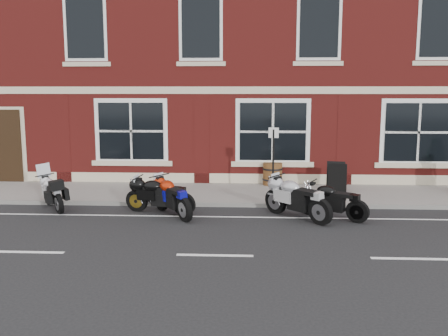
{
  "coord_description": "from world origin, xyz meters",
  "views": [
    {
      "loc": [
        0.72,
        -12.94,
        3.39
      ],
      "look_at": [
        -0.05,
        1.6,
        1.13
      ],
      "focal_mm": 40.0,
      "sensor_mm": 36.0,
      "label": 1
    }
  ],
  "objects_px": {
    "a_board_sign": "(337,177)",
    "parking_sign": "(273,158)",
    "moto_touring_silver": "(53,191)",
    "moto_sport_silver": "(297,197)",
    "moto_sport_red": "(172,195)",
    "barrel_planter": "(273,174)",
    "moto_sport_black": "(159,194)",
    "moto_naked_black": "(332,200)"
  },
  "relations": [
    {
      "from": "moto_naked_black",
      "to": "a_board_sign",
      "type": "distance_m",
      "value": 3.06
    },
    {
      "from": "moto_touring_silver",
      "to": "moto_sport_silver",
      "type": "relative_size",
      "value": 0.93
    },
    {
      "from": "moto_touring_silver",
      "to": "moto_sport_black",
      "type": "height_order",
      "value": "moto_touring_silver"
    },
    {
      "from": "moto_sport_red",
      "to": "moto_sport_black",
      "type": "distance_m",
      "value": 0.46
    },
    {
      "from": "moto_sport_silver",
      "to": "moto_sport_black",
      "type": "bearing_deg",
      "value": 131.17
    },
    {
      "from": "moto_sport_silver",
      "to": "a_board_sign",
      "type": "distance_m",
      "value": 3.44
    },
    {
      "from": "moto_sport_black",
      "to": "barrel_planter",
      "type": "xyz_separation_m",
      "value": [
        3.31,
        3.77,
        -0.03
      ]
    },
    {
      "from": "moto_sport_black",
      "to": "moto_naked_black",
      "type": "height_order",
      "value": "moto_sport_black"
    },
    {
      "from": "parking_sign",
      "to": "moto_touring_silver",
      "type": "bearing_deg",
      "value": -154.93
    },
    {
      "from": "moto_sport_silver",
      "to": "barrel_planter",
      "type": "height_order",
      "value": "moto_sport_silver"
    },
    {
      "from": "moto_sport_red",
      "to": "moto_sport_silver",
      "type": "bearing_deg",
      "value": -37.62
    },
    {
      "from": "moto_sport_black",
      "to": "moto_naked_black",
      "type": "xyz_separation_m",
      "value": [
        4.72,
        -0.33,
        -0.03
      ]
    },
    {
      "from": "moto_sport_red",
      "to": "parking_sign",
      "type": "relative_size",
      "value": 0.84
    },
    {
      "from": "a_board_sign",
      "to": "parking_sign",
      "type": "xyz_separation_m",
      "value": [
        -2.12,
        -1.22,
        0.77
      ]
    },
    {
      "from": "moto_touring_silver",
      "to": "moto_sport_silver",
      "type": "xyz_separation_m",
      "value": [
        6.93,
        -0.77,
        0.07
      ]
    },
    {
      "from": "moto_sport_silver",
      "to": "barrel_planter",
      "type": "xyz_separation_m",
      "value": [
        -0.46,
        4.16,
        -0.08
      ]
    },
    {
      "from": "barrel_planter",
      "to": "parking_sign",
      "type": "xyz_separation_m",
      "value": [
        -0.09,
        -2.32,
        0.87
      ]
    },
    {
      "from": "barrel_planter",
      "to": "parking_sign",
      "type": "distance_m",
      "value": 2.48
    },
    {
      "from": "moto_sport_red",
      "to": "a_board_sign",
      "type": "relative_size",
      "value": 1.88
    },
    {
      "from": "moto_sport_black",
      "to": "barrel_planter",
      "type": "distance_m",
      "value": 5.02
    },
    {
      "from": "moto_naked_black",
      "to": "moto_sport_red",
      "type": "bearing_deg",
      "value": 122.58
    },
    {
      "from": "moto_naked_black",
      "to": "a_board_sign",
      "type": "relative_size",
      "value": 1.76
    },
    {
      "from": "moto_naked_black",
      "to": "barrel_planter",
      "type": "relative_size",
      "value": 2.21
    },
    {
      "from": "moto_sport_black",
      "to": "moto_sport_silver",
      "type": "bearing_deg",
      "value": -80.19
    },
    {
      "from": "moto_sport_silver",
      "to": "moto_naked_black",
      "type": "bearing_deg",
      "value": -39.15
    },
    {
      "from": "moto_touring_silver",
      "to": "moto_sport_silver",
      "type": "distance_m",
      "value": 6.97
    },
    {
      "from": "moto_sport_black",
      "to": "moto_sport_silver",
      "type": "relative_size",
      "value": 1.16
    },
    {
      "from": "moto_sport_silver",
      "to": "moto_naked_black",
      "type": "xyz_separation_m",
      "value": [
        0.95,
        0.06,
        -0.07
      ]
    },
    {
      "from": "moto_sport_black",
      "to": "parking_sign",
      "type": "bearing_deg",
      "value": -50.03
    },
    {
      "from": "moto_sport_red",
      "to": "moto_naked_black",
      "type": "distance_m",
      "value": 4.31
    },
    {
      "from": "moto_sport_black",
      "to": "barrel_planter",
      "type": "bearing_deg",
      "value": -25.56
    },
    {
      "from": "moto_sport_red",
      "to": "barrel_planter",
      "type": "distance_m",
      "value": 4.93
    },
    {
      "from": "barrel_planter",
      "to": "moto_sport_black",
      "type": "bearing_deg",
      "value": -131.3
    },
    {
      "from": "moto_touring_silver",
      "to": "barrel_planter",
      "type": "xyz_separation_m",
      "value": [
        6.47,
        3.4,
        -0.01
      ]
    },
    {
      "from": "moto_sport_black",
      "to": "moto_sport_silver",
      "type": "xyz_separation_m",
      "value": [
        3.78,
        -0.39,
        0.05
      ]
    },
    {
      "from": "moto_sport_silver",
      "to": "a_board_sign",
      "type": "xyz_separation_m",
      "value": [
        1.56,
        3.06,
        0.02
      ]
    },
    {
      "from": "moto_touring_silver",
      "to": "moto_naked_black",
      "type": "relative_size",
      "value": 0.95
    },
    {
      "from": "parking_sign",
      "to": "moto_sport_black",
      "type": "bearing_deg",
      "value": -140.26
    },
    {
      "from": "moto_sport_black",
      "to": "a_board_sign",
      "type": "bearing_deg",
      "value": -47.68
    },
    {
      "from": "parking_sign",
      "to": "moto_sport_silver",
      "type": "bearing_deg",
      "value": -57.71
    },
    {
      "from": "a_board_sign",
      "to": "parking_sign",
      "type": "bearing_deg",
      "value": -137.26
    },
    {
      "from": "moto_touring_silver",
      "to": "parking_sign",
      "type": "xyz_separation_m",
      "value": [
        6.38,
        1.07,
        0.87
      ]
    }
  ]
}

